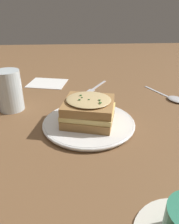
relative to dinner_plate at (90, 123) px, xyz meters
name	(u,v)px	position (x,y,z in m)	size (l,w,h in m)	color
ground_plane	(89,127)	(0.00, 0.01, -0.01)	(2.40, 2.40, 0.00)	brown
dinner_plate	(90,123)	(0.00, 0.00, 0.00)	(0.24, 0.24, 0.01)	white
sandwich	(90,110)	(0.00, 0.00, 0.04)	(0.15, 0.15, 0.07)	#A37542
water_glass	(9,91)	(0.23, -0.11, 0.05)	(0.07, 0.07, 0.12)	silver
fork	(92,89)	(-0.03, -0.25, -0.01)	(0.11, 0.16, 0.00)	silver
spoon	(174,98)	(-0.29, -0.15, 0.00)	(0.10, 0.17, 0.01)	silver
napkin	(47,83)	(0.15, -0.33, -0.01)	(0.14, 0.12, 0.00)	white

